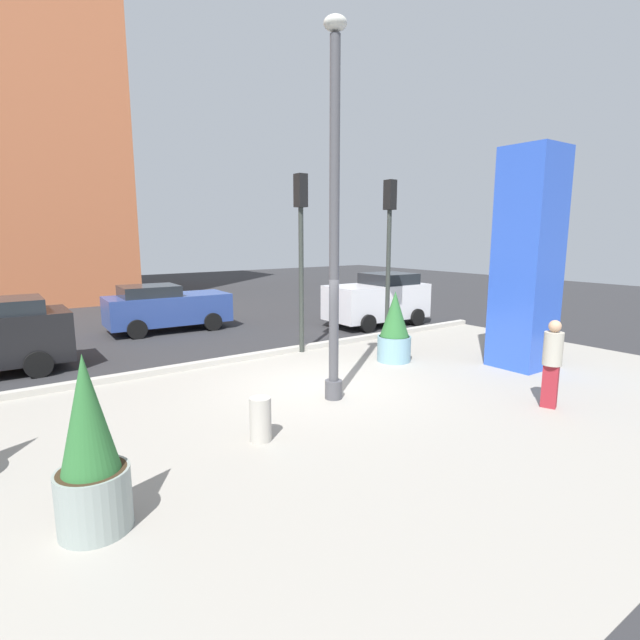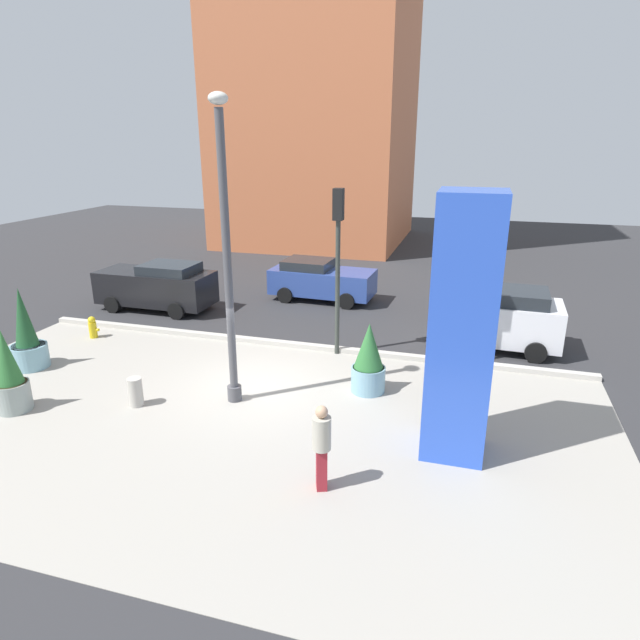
% 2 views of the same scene
% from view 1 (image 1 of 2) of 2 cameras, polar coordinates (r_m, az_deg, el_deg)
% --- Properties ---
extents(ground_plane, '(60.00, 60.00, 0.00)m').
position_cam_1_polar(ground_plane, '(14.29, -9.31, -3.79)').
color(ground_plane, '#2D2D30').
extents(plaza_pavement, '(18.00, 10.00, 0.02)m').
position_cam_1_polar(plaza_pavement, '(9.53, 7.35, -10.84)').
color(plaza_pavement, '#9E998E').
rests_on(plaza_pavement, ground_plane).
extents(curb_strip, '(18.00, 0.24, 0.16)m').
position_cam_1_polar(curb_strip, '(13.51, -7.65, -4.20)').
color(curb_strip, '#B7B2A8').
rests_on(curb_strip, ground_plane).
extents(lamp_post, '(0.44, 0.44, 7.35)m').
position_cam_1_polar(lamp_post, '(9.64, 1.71, 11.26)').
color(lamp_post, '#4C4C51').
rests_on(lamp_post, ground_plane).
extents(art_pillar_blue, '(1.28, 1.28, 5.50)m').
position_cam_1_polar(art_pillar_blue, '(13.25, 23.34, 6.49)').
color(art_pillar_blue, blue).
rests_on(art_pillar_blue, ground_plane).
extents(potted_plant_near_left, '(0.82, 0.82, 2.11)m').
position_cam_1_polar(potted_plant_near_left, '(6.22, -25.54, -14.28)').
color(potted_plant_near_left, gray).
rests_on(potted_plant_near_left, ground_plane).
extents(potted_plant_curbside, '(0.90, 0.90, 1.91)m').
position_cam_1_polar(potted_plant_curbside, '(13.08, 8.81, -1.10)').
color(potted_plant_curbside, '#7AA8B7').
rests_on(potted_plant_curbside, ground_plane).
extents(concrete_bollard, '(0.36, 0.36, 0.75)m').
position_cam_1_polar(concrete_bollard, '(8.18, -7.06, -11.61)').
color(concrete_bollard, '#B2ADA3').
rests_on(concrete_bollard, ground_plane).
extents(traffic_light_corner, '(0.28, 0.42, 5.04)m').
position_cam_1_polar(traffic_light_corner, '(13.74, -2.28, 9.95)').
color(traffic_light_corner, '#333833').
rests_on(traffic_light_corner, ground_plane).
extents(traffic_light_far_side, '(0.28, 0.42, 5.05)m').
position_cam_1_polar(traffic_light_far_side, '(15.42, 8.16, 9.95)').
color(traffic_light_far_side, '#333833').
rests_on(traffic_light_far_side, ground_plane).
extents(car_passing_lane, '(4.28, 2.18, 1.65)m').
position_cam_1_polar(car_passing_lane, '(18.03, -17.77, 1.45)').
color(car_passing_lane, '#2D4793').
rests_on(car_passing_lane, ground_plane).
extents(car_curb_west, '(3.92, 2.20, 1.95)m').
position_cam_1_polar(car_curb_west, '(18.39, 6.87, 2.45)').
color(car_curb_west, silver).
rests_on(car_curb_west, ground_plane).
extents(pedestrian_by_curb, '(0.46, 0.46, 1.76)m').
position_cam_1_polar(pedestrian_by_curb, '(10.47, 25.79, -4.21)').
color(pedestrian_by_curb, maroon).
rests_on(pedestrian_by_curb, ground_plane).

